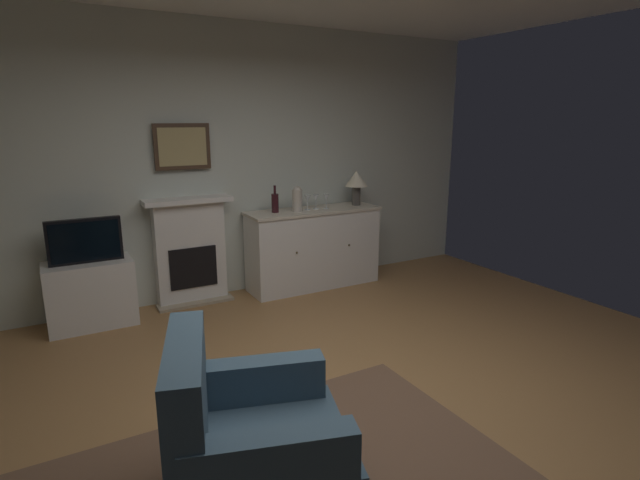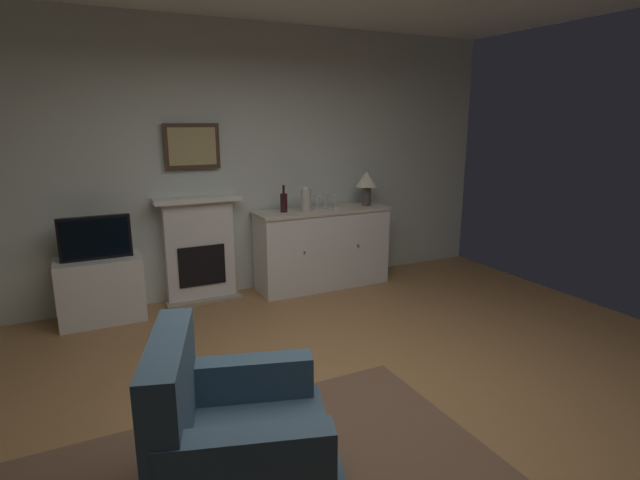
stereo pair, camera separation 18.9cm
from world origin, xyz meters
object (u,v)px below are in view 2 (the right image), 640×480
sideboard_cabinet (322,248)px  wine_glass_left (317,199)px  framed_picture (192,146)px  vase_decorative (306,199)px  wine_glass_center (325,198)px  tv_set (95,238)px  fireplace_unit (199,249)px  wine_bottle (284,202)px  wine_glass_right (336,198)px  armchair (232,442)px  tv_cabinet (101,290)px  table_lamp (367,181)px

sideboard_cabinet → wine_glass_left: 0.57m
framed_picture → vase_decorative: (1.12, -0.27, -0.57)m
wine_glass_center → tv_set: size_ratio=0.27×
fireplace_unit → framed_picture: (-0.00, 0.05, 1.05)m
framed_picture → wine_glass_center: 1.52m
framed_picture → wine_glass_left: framed_picture is taller
wine_bottle → wine_glass_right: bearing=-6.4°
sideboard_cabinet → wine_bottle: (-0.45, 0.03, 0.55)m
armchair → tv_cabinet: bearing=98.5°
table_lamp → sideboard_cabinet: bearing=-180.0°
wine_bottle → armchair: (-1.45, -2.87, -0.62)m
framed_picture → wine_bottle: 1.10m
wine_bottle → wine_glass_center: 0.48m
wine_bottle → fireplace_unit: bearing=170.9°
vase_decorative → sideboard_cabinet: bearing=12.6°
table_lamp → wine_glass_right: size_ratio=2.42×
wine_glass_left → tv_set: 2.26m
table_lamp → armchair: table_lamp is taller
fireplace_unit → wine_glass_center: size_ratio=6.67×
wine_glass_left → tv_cabinet: (-2.25, 0.02, -0.71)m
wine_glass_left → tv_set: wine_glass_left is taller
table_lamp → tv_set: bearing=-179.8°
sideboard_cabinet → tv_cabinet: size_ratio=2.03×
sideboard_cabinet → wine_glass_right: wine_glass_right is taller
sideboard_cabinet → wine_glass_right: size_ratio=9.23×
wine_bottle → vase_decorative: 0.24m
table_lamp → wine_glass_center: 0.55m
wine_glass_left → wine_glass_center: (0.11, 0.01, 0.00)m
wine_glass_right → tv_set: 2.48m
wine_glass_right → vase_decorative: vase_decorative is taller
sideboard_cabinet → table_lamp: (0.57, 0.00, 0.72)m
framed_picture → tv_set: framed_picture is taller
framed_picture → tv_set: bearing=-166.7°
sideboard_cabinet → tv_set: size_ratio=2.46×
wine_bottle → tv_set: size_ratio=0.47×
fireplace_unit → tv_cabinet: 1.02m
wine_glass_center → armchair: wine_glass_center is taller
wine_glass_left → armchair: wine_glass_left is taller
wine_bottle → framed_picture: bearing=168.1°
wine_glass_right → framed_picture: bearing=170.2°
tv_cabinet → armchair: 2.88m
tv_set → wine_glass_center: bearing=0.3°
wine_glass_left → fireplace_unit: bearing=171.9°
fireplace_unit → tv_set: (-0.98, -0.19, 0.26)m
framed_picture → wine_bottle: (0.90, -0.19, -0.60)m
wine_glass_center → vase_decorative: vase_decorative is taller
wine_bottle → wine_glass_center: (0.48, -0.03, 0.01)m
wine_glass_center → tv_cabinet: size_ratio=0.22×
fireplace_unit → sideboard_cabinet: fireplace_unit is taller
framed_picture → wine_glass_left: bearing=-10.0°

